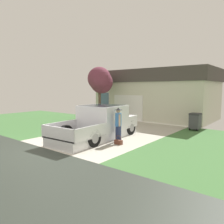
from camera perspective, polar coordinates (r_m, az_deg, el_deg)
The scene contains 7 objects.
ground at distance 8.51m, azimuth -25.94°, elevation -11.98°, with size 29.20×18.60×0.18m.
pickup_truck at distance 11.26m, azimuth -2.89°, elevation -2.94°, with size 2.38×5.12×1.69m.
person_with_hat at distance 10.16m, azimuth 1.68°, elevation -3.04°, with size 0.44×0.38×1.67m.
handbag at distance 9.97m, azimuth 1.73°, elevation -7.90°, with size 0.37×0.18×0.42m.
house_with_garage at distance 19.14m, azimuth 11.63°, elevation 4.67°, with size 9.76×5.53×4.08m.
front_yard_tree at distance 17.20m, azimuth -3.17°, elevation 8.40°, with size 2.17×2.21×4.24m.
wheeled_trash_bin at distance 14.20m, azimuth 21.22°, elevation -2.23°, with size 0.60×0.72×1.05m.
Camera 1 is at (7.36, -5.28, 2.56)m, focal length 34.42 mm.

